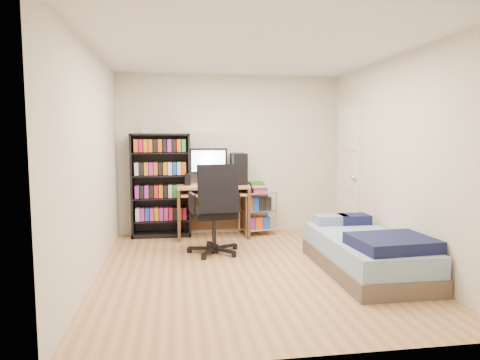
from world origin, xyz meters
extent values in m
cube|color=tan|center=(0.00, 0.00, -0.02)|extent=(3.50, 4.00, 0.04)
cube|color=silver|center=(0.00, 0.00, 2.52)|extent=(3.50, 4.00, 0.04)
cube|color=beige|center=(0.00, 2.02, 1.25)|extent=(3.50, 0.04, 2.50)
cube|color=beige|center=(0.00, -2.02, 1.25)|extent=(3.50, 0.04, 2.50)
cube|color=beige|center=(-1.77, 0.00, 1.25)|extent=(0.04, 4.00, 2.50)
cube|color=beige|center=(1.77, 0.00, 1.25)|extent=(0.04, 4.00, 2.50)
cube|color=black|center=(-1.09, 1.84, 0.79)|extent=(0.89, 0.30, 1.58)
cube|color=black|center=(-1.09, 1.84, 0.25)|extent=(0.83, 0.28, 0.02)
cube|color=#A51638|center=(-1.09, 1.83, 0.36)|extent=(0.77, 0.24, 0.19)
cube|color=black|center=(-1.09, 1.84, 0.59)|extent=(0.83, 0.28, 0.02)
cube|color=#173FA5|center=(-1.09, 1.83, 0.71)|extent=(0.77, 0.24, 0.19)
cube|color=black|center=(-1.09, 1.84, 0.94)|extent=(0.83, 0.28, 0.02)
cube|color=#BE6D16|center=(-1.09, 1.83, 1.05)|extent=(0.77, 0.24, 0.19)
cube|color=black|center=(-1.09, 1.84, 1.29)|extent=(0.83, 0.28, 0.02)
cube|color=#1F8E2E|center=(-1.09, 1.83, 1.40)|extent=(0.77, 0.24, 0.19)
cube|color=silver|center=(-1.29, 1.84, 1.62)|extent=(0.14, 0.12, 0.07)
cube|color=#AA7E57|center=(-0.31, 1.70, 0.79)|extent=(1.08, 0.59, 0.04)
cube|color=#3C2B20|center=(-0.83, 1.70, 0.38)|extent=(0.04, 0.59, 0.77)
cube|color=#3C2B20|center=(0.21, 1.70, 0.38)|extent=(0.04, 0.59, 0.77)
cube|color=#3C2B20|center=(-0.31, 1.97, 0.40)|extent=(1.04, 0.03, 0.70)
cube|color=#AA7E57|center=(-0.31, 1.61, 0.68)|extent=(0.97, 0.49, 0.03)
cube|color=black|center=(-0.31, 1.59, 0.71)|extent=(0.47, 0.16, 0.03)
cube|color=black|center=(-0.36, 1.82, 1.16)|extent=(0.58, 0.05, 0.39)
cube|color=silver|center=(-0.36, 1.79, 1.16)|extent=(0.52, 0.01, 0.32)
cube|color=black|center=(0.10, 1.75, 1.05)|extent=(0.22, 0.45, 0.47)
cube|color=black|center=(-0.69, 1.65, 0.90)|extent=(0.09, 0.09, 0.18)
cube|color=black|center=(-0.13, 1.59, 0.90)|extent=(0.09, 0.09, 0.18)
cylinder|color=black|center=(-0.37, 0.78, 0.30)|extent=(0.06, 0.06, 0.42)
cube|color=black|center=(-0.37, 0.78, 0.53)|extent=(0.60, 0.60, 0.09)
cube|color=black|center=(-0.34, 0.54, 0.89)|extent=(0.53, 0.23, 0.62)
cube|color=black|center=(-0.66, 0.74, 0.69)|extent=(0.09, 0.34, 0.24)
cube|color=black|center=(-0.09, 0.82, 0.69)|extent=(0.09, 0.34, 0.24)
cylinder|color=white|center=(0.19, 1.54, 0.34)|extent=(0.02, 0.02, 0.68)
cylinder|color=white|center=(0.68, 1.62, 0.34)|extent=(0.02, 0.02, 0.68)
cylinder|color=white|center=(0.13, 1.88, 0.34)|extent=(0.02, 0.02, 0.68)
cylinder|color=white|center=(0.62, 1.97, 0.34)|extent=(0.02, 0.02, 0.68)
cube|color=white|center=(0.40, 1.75, 0.10)|extent=(0.55, 0.43, 0.02)
cube|color=white|center=(0.40, 1.75, 0.39)|extent=(0.55, 0.43, 0.02)
cube|color=white|center=(0.40, 1.75, 0.67)|extent=(0.55, 0.43, 0.02)
cube|color=red|center=(0.40, 1.75, 0.76)|extent=(0.26, 0.30, 0.16)
cube|color=brown|center=(1.27, -0.26, 0.09)|extent=(0.92, 1.84, 0.18)
cube|color=#81A9C1|center=(1.27, -0.26, 0.30)|extent=(0.89, 1.81, 0.22)
cube|color=#12173A|center=(1.32, -0.77, 0.46)|extent=(0.83, 0.70, 0.13)
cube|color=#8AA1C4|center=(1.13, 0.48, 0.47)|extent=(0.41, 0.28, 0.12)
cube|color=#12173A|center=(1.43, 0.46, 0.47)|extent=(0.39, 0.28, 0.12)
cube|color=#462916|center=(1.27, -0.31, 0.41)|extent=(0.26, 0.20, 0.01)
cube|color=silver|center=(1.73, 1.35, 1.00)|extent=(0.05, 0.80, 2.00)
sphere|color=silver|center=(1.67, 1.03, 0.95)|extent=(0.08, 0.08, 0.08)
camera|label=1|loc=(-0.86, -4.76, 1.56)|focal=32.00mm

